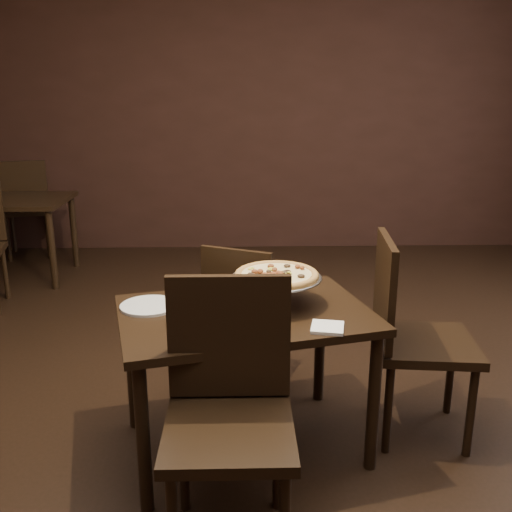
{
  "coord_description": "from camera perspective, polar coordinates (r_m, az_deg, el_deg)",
  "views": [
    {
      "loc": [
        -0.1,
        -2.46,
        1.62
      ],
      "look_at": [
        -0.03,
        -0.05,
        0.92
      ],
      "focal_mm": 40.0,
      "sensor_mm": 36.0,
      "label": 1
    }
  ],
  "objects": [
    {
      "name": "pizza_stand",
      "position": [
        2.57,
        2.07,
        -1.94
      ],
      "size": [
        0.41,
        0.41,
        0.17
      ],
      "color": "silver",
      "rests_on": "dining_table"
    },
    {
      "name": "bg_chair_far",
      "position": [
        6.11,
        -22.03,
        4.77
      ],
      "size": [
        0.56,
        0.56,
        0.99
      ],
      "rotation": [
        0.0,
        0.0,
        3.38
      ],
      "color": "black",
      "rests_on": "ground"
    },
    {
      "name": "serving_spatula",
      "position": [
        2.4,
        1.69,
        -3.4
      ],
      "size": [
        0.13,
        0.13,
        0.02
      ],
      "rotation": [
        0.0,
        0.0,
        -0.27
      ],
      "color": "silver",
      "rests_on": "pizza_stand"
    },
    {
      "name": "napkin_stack",
      "position": [
        2.37,
        7.16,
        -7.11
      ],
      "size": [
        0.15,
        0.15,
        0.01
      ],
      "primitive_type": "cube",
      "rotation": [
        0.0,
        0.0,
        -0.2
      ],
      "color": "white",
      "rests_on": "dining_table"
    },
    {
      "name": "packet_caddy",
      "position": [
        2.41,
        -7.72,
        -6.21
      ],
      "size": [
        0.08,
        0.08,
        0.06
      ],
      "rotation": [
        0.0,
        0.0,
        -0.42
      ],
      "color": "black",
      "rests_on": "dining_table"
    },
    {
      "name": "chair_side",
      "position": [
        2.81,
        15.11,
        -7.19
      ],
      "size": [
        0.5,
        0.5,
        0.98
      ],
      "rotation": [
        0.0,
        0.0,
        1.47
      ],
      "color": "black",
      "rests_on": "ground"
    },
    {
      "name": "pepper_flake_shaker",
      "position": [
        2.36,
        -0.9,
        -5.96
      ],
      "size": [
        0.06,
        0.06,
        0.11
      ],
      "color": "#9A170E",
      "rests_on": "dining_table"
    },
    {
      "name": "room",
      "position": [
        2.5,
        2.14,
        11.09
      ],
      "size": [
        6.04,
        7.04,
        2.84
      ],
      "color": "black",
      "rests_on": "ground"
    },
    {
      "name": "chair_near",
      "position": [
        2.13,
        -2.7,
        -14.55
      ],
      "size": [
        0.46,
        0.46,
        0.98
      ],
      "rotation": [
        0.0,
        0.0,
        -0.0
      ],
      "color": "black",
      "rests_on": "ground"
    },
    {
      "name": "parmesan_shaker",
      "position": [
        2.34,
        -5.02,
        -6.32
      ],
      "size": [
        0.05,
        0.05,
        0.09
      ],
      "color": "beige",
      "rests_on": "dining_table"
    },
    {
      "name": "plate_near",
      "position": [
        2.3,
        -0.74,
        -7.76
      ],
      "size": [
        0.25,
        0.25,
        0.01
      ],
      "primitive_type": "cylinder",
      "color": "silver",
      "rests_on": "dining_table"
    },
    {
      "name": "background_table",
      "position": [
        5.48,
        -24.15,
        4.28
      ],
      "size": [
        1.15,
        0.77,
        0.72
      ],
      "color": "black",
      "rests_on": "ground"
    },
    {
      "name": "dining_table",
      "position": [
        2.57,
        -1.09,
        -7.39
      ],
      "size": [
        1.24,
        0.98,
        0.68
      ],
      "rotation": [
        0.0,
        0.0,
        0.25
      ],
      "color": "black",
      "rests_on": "ground"
    },
    {
      "name": "chair_far",
      "position": [
        3.13,
        -1.1,
        -5.61
      ],
      "size": [
        0.52,
        0.52,
        0.85
      ],
      "rotation": [
        0.0,
        0.0,
        2.71
      ],
      "color": "black",
      "rests_on": "ground"
    },
    {
      "name": "plate_left",
      "position": [
        2.62,
        -10.66,
        -4.92
      ],
      "size": [
        0.26,
        0.26,
        0.01
      ],
      "primitive_type": "cylinder",
      "color": "silver",
      "rests_on": "dining_table"
    }
  ]
}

